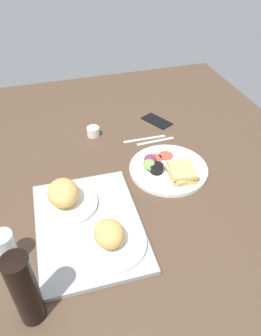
{
  "coord_description": "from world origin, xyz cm",
  "views": [
    {
      "loc": [
        -88.17,
        29.99,
        81.79
      ],
      "look_at": [
        2.0,
        3.0,
        4.0
      ],
      "focal_mm": 34.95,
      "sensor_mm": 36.0,
      "label": 1
    }
  ],
  "objects_px": {
    "serving_tray": "(89,225)",
    "espresso_cup": "(93,131)",
    "bread_plate_near": "(110,238)",
    "knife": "(145,139)",
    "fork": "(155,141)",
    "soda_bottle": "(25,290)",
    "cell_phone": "(157,121)",
    "plate_with_salad": "(168,169)",
    "drinking_glass": "(5,248)",
    "bread_plate_far": "(65,197)"
  },
  "relations": [
    {
      "from": "fork",
      "to": "cell_phone",
      "type": "distance_m",
      "value": 0.17
    },
    {
      "from": "bread_plate_near",
      "to": "espresso_cup",
      "type": "xyz_separation_m",
      "value": [
        0.61,
        -0.07,
        -0.02
      ]
    },
    {
      "from": "drinking_glass",
      "to": "knife",
      "type": "height_order",
      "value": "drinking_glass"
    },
    {
      "from": "knife",
      "to": "cell_phone",
      "type": "xyz_separation_m",
      "value": [
        0.12,
        -0.1,
        0.0
      ]
    },
    {
      "from": "serving_tray",
      "to": "espresso_cup",
      "type": "distance_m",
      "value": 0.53
    },
    {
      "from": "drinking_glass",
      "to": "cell_phone",
      "type": "xyz_separation_m",
      "value": [
        0.6,
        -0.68,
        -0.05
      ]
    },
    {
      "from": "plate_with_salad",
      "to": "knife",
      "type": "relative_size",
      "value": 1.59
    },
    {
      "from": "drinking_glass",
      "to": "fork",
      "type": "height_order",
      "value": "drinking_glass"
    },
    {
      "from": "soda_bottle",
      "to": "cell_phone",
      "type": "relative_size",
      "value": 1.62
    },
    {
      "from": "serving_tray",
      "to": "knife",
      "type": "relative_size",
      "value": 2.37
    },
    {
      "from": "bread_plate_far",
      "to": "soda_bottle",
      "type": "bearing_deg",
      "value": 159.13
    },
    {
      "from": "bread_plate_near",
      "to": "fork",
      "type": "height_order",
      "value": "bread_plate_near"
    },
    {
      "from": "soda_bottle",
      "to": "cell_phone",
      "type": "xyz_separation_m",
      "value": [
        0.79,
        -0.62,
        -0.11
      ]
    },
    {
      "from": "serving_tray",
      "to": "cell_phone",
      "type": "xyz_separation_m",
      "value": [
        0.55,
        -0.43,
        -0.0
      ]
    },
    {
      "from": "soda_bottle",
      "to": "fork",
      "type": "relative_size",
      "value": 1.37
    },
    {
      "from": "soda_bottle",
      "to": "drinking_glass",
      "type": "bearing_deg",
      "value": 17.05
    },
    {
      "from": "espresso_cup",
      "to": "fork",
      "type": "relative_size",
      "value": 0.33
    },
    {
      "from": "bread_plate_near",
      "to": "knife",
      "type": "xyz_separation_m",
      "value": [
        0.52,
        -0.28,
        -0.04
      ]
    },
    {
      "from": "bread_plate_near",
      "to": "cell_phone",
      "type": "xyz_separation_m",
      "value": [
        0.64,
        -0.39,
        -0.04
      ]
    },
    {
      "from": "plate_with_salad",
      "to": "bread_plate_near",
      "type": "bearing_deg",
      "value": 133.44
    },
    {
      "from": "bread_plate_near",
      "to": "drinking_glass",
      "type": "height_order",
      "value": "drinking_glass"
    },
    {
      "from": "soda_bottle",
      "to": "fork",
      "type": "height_order",
      "value": "soda_bottle"
    },
    {
      "from": "soda_bottle",
      "to": "plate_with_salad",
      "type": "bearing_deg",
      "value": -51.38
    },
    {
      "from": "cell_phone",
      "to": "fork",
      "type": "bearing_deg",
      "value": 130.23
    },
    {
      "from": "plate_with_salad",
      "to": "knife",
      "type": "distance_m",
      "value": 0.24
    },
    {
      "from": "fork",
      "to": "espresso_cup",
      "type": "bearing_deg",
      "value": -28.77
    },
    {
      "from": "soda_bottle",
      "to": "serving_tray",
      "type": "bearing_deg",
      "value": -37.77
    },
    {
      "from": "plate_with_salad",
      "to": "drinking_glass",
      "type": "height_order",
      "value": "drinking_glass"
    },
    {
      "from": "soda_bottle",
      "to": "knife",
      "type": "distance_m",
      "value": 0.85
    },
    {
      "from": "bread_plate_far",
      "to": "plate_with_salad",
      "type": "height_order",
      "value": "bread_plate_far"
    },
    {
      "from": "plate_with_salad",
      "to": "drinking_glass",
      "type": "xyz_separation_m",
      "value": [
        -0.24,
        0.59,
        0.04
      ]
    },
    {
      "from": "serving_tray",
      "to": "cell_phone",
      "type": "distance_m",
      "value": 0.7
    },
    {
      "from": "plate_with_salad",
      "to": "fork",
      "type": "height_order",
      "value": "plate_with_salad"
    },
    {
      "from": "serving_tray",
      "to": "drinking_glass",
      "type": "relative_size",
      "value": 4.07
    },
    {
      "from": "cell_phone",
      "to": "serving_tray",
      "type": "bearing_deg",
      "value": 113.91
    },
    {
      "from": "soda_bottle",
      "to": "fork",
      "type": "distance_m",
      "value": 0.85
    },
    {
      "from": "serving_tray",
      "to": "bread_plate_near",
      "type": "bearing_deg",
      "value": -154.23
    },
    {
      "from": "serving_tray",
      "to": "bread_plate_near",
      "type": "height_order",
      "value": "bread_plate_near"
    },
    {
      "from": "plate_with_salad",
      "to": "serving_tray",
      "type": "bearing_deg",
      "value": 117.95
    },
    {
      "from": "bread_plate_near",
      "to": "fork",
      "type": "distance_m",
      "value": 0.59
    },
    {
      "from": "espresso_cup",
      "to": "serving_tray",
      "type": "bearing_deg",
      "value": 166.72
    },
    {
      "from": "bread_plate_far",
      "to": "plate_with_salad",
      "type": "xyz_separation_m",
      "value": [
        0.08,
        -0.4,
        -0.04
      ]
    },
    {
      "from": "serving_tray",
      "to": "soda_bottle",
      "type": "distance_m",
      "value": 0.33
    },
    {
      "from": "soda_bottle",
      "to": "knife",
      "type": "bearing_deg",
      "value": -38.03
    },
    {
      "from": "bread_plate_near",
      "to": "espresso_cup",
      "type": "relative_size",
      "value": 3.8
    },
    {
      "from": "fork",
      "to": "serving_tray",
      "type": "bearing_deg",
      "value": 44.42
    },
    {
      "from": "bread_plate_far",
      "to": "bread_plate_near",
      "type": "bearing_deg",
      "value": -152.85
    },
    {
      "from": "bread_plate_near",
      "to": "plate_with_salad",
      "type": "bearing_deg",
      "value": -46.56
    },
    {
      "from": "plate_with_salad",
      "to": "cell_phone",
      "type": "height_order",
      "value": "plate_with_salad"
    },
    {
      "from": "drinking_glass",
      "to": "serving_tray",
      "type": "bearing_deg",
      "value": -77.12
    }
  ]
}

